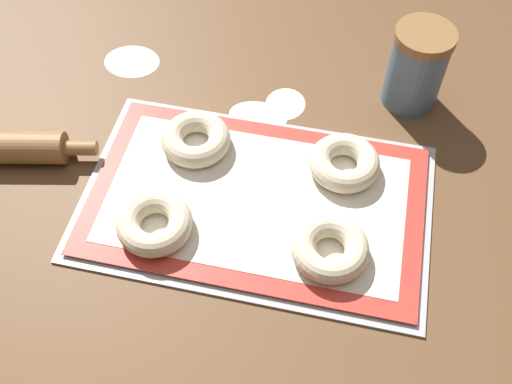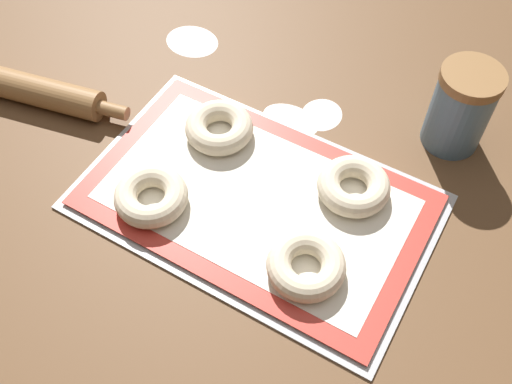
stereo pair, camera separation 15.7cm
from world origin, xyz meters
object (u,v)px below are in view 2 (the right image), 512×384
at_px(bagel_front_right, 306,265).
at_px(bagel_back_right, 354,186).
at_px(bagel_back_left, 219,128).
at_px(rolling_pin, 13,85).
at_px(bagel_front_left, 151,196).
at_px(baking_tray, 256,201).
at_px(flour_canister, 461,108).

height_order(bagel_front_right, bagel_back_right, same).
xyz_separation_m(bagel_back_left, rolling_pin, (-0.35, -0.09, -0.00)).
relative_size(bagel_front_left, bagel_back_left, 1.00).
bearing_deg(rolling_pin, baking_tray, 1.53).
bearing_deg(bagel_front_right, rolling_pin, 174.29).
height_order(baking_tray, flour_canister, flour_canister).
bearing_deg(bagel_back_right, baking_tray, -145.68).
bearing_deg(bagel_back_right, rolling_pin, -170.90).
height_order(bagel_front_right, rolling_pin, rolling_pin).
xyz_separation_m(baking_tray, bagel_back_right, (0.12, 0.08, 0.02)).
bearing_deg(bagel_back_left, flour_canister, 30.21).
relative_size(bagel_front_left, rolling_pin, 0.26).
relative_size(bagel_front_right, bagel_back_left, 1.00).
height_order(bagel_back_left, rolling_pin, rolling_pin).
height_order(bagel_front_left, bagel_back_right, same).
distance_m(bagel_back_right, rolling_pin, 0.59).
height_order(bagel_front_right, flour_canister, flour_canister).
height_order(bagel_front_left, bagel_front_right, same).
relative_size(baking_tray, bagel_back_left, 4.77).
relative_size(bagel_front_left, bagel_back_right, 1.00).
height_order(bagel_front_right, bagel_back_left, same).
relative_size(bagel_back_left, bagel_back_right, 1.00).
bearing_deg(baking_tray, bagel_front_left, -147.10).
bearing_deg(bagel_front_right, flour_canister, 75.36).
bearing_deg(flour_canister, bagel_back_right, -115.52).
bearing_deg(baking_tray, flour_canister, 52.05).
distance_m(bagel_back_left, flour_canister, 0.37).
height_order(bagel_front_left, bagel_back_left, same).
xyz_separation_m(baking_tray, bagel_front_right, (0.12, -0.07, 0.02)).
xyz_separation_m(bagel_front_left, bagel_front_right, (0.25, 0.01, 0.00)).
height_order(baking_tray, rolling_pin, rolling_pin).
relative_size(bagel_front_left, bagel_front_right, 1.00).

